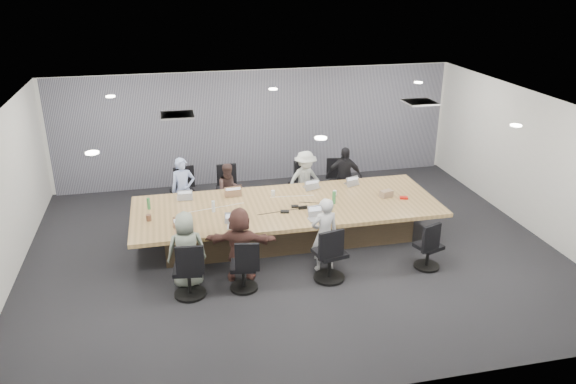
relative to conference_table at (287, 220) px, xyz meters
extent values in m
cube|color=black|center=(0.00, -0.50, -0.40)|extent=(10.00, 8.00, 0.00)
cube|color=white|center=(0.00, -0.50, 2.40)|extent=(10.00, 8.00, 0.00)
cube|color=silver|center=(0.00, 3.50, 1.00)|extent=(10.00, 0.00, 2.80)
cube|color=silver|center=(0.00, -4.50, 1.00)|extent=(10.00, 0.00, 2.80)
cube|color=silver|center=(-5.00, -0.50, 1.00)|extent=(0.00, 8.00, 2.80)
cube|color=silver|center=(5.00, -0.50, 1.00)|extent=(0.00, 8.00, 2.80)
cube|color=gray|center=(0.00, 3.42, 1.00)|extent=(9.80, 0.04, 2.80)
cube|color=#4E3D2B|center=(0.00, 0.00, -0.07)|extent=(4.80, 1.40, 0.66)
cube|color=tan|center=(0.00, 0.00, 0.30)|extent=(6.00, 2.20, 0.08)
imported|color=#99ADE4|center=(-1.95, 1.35, 0.30)|extent=(0.55, 0.41, 1.40)
cube|color=#B2B2B7|center=(-1.95, 0.80, 0.35)|extent=(0.31, 0.22, 0.02)
imported|color=#422F2C|center=(-0.97, 1.35, 0.20)|extent=(0.65, 0.54, 1.20)
cube|color=#8C6647|center=(-0.97, 0.80, 0.35)|extent=(0.35, 0.25, 0.02)
imported|color=#B3B9B4|center=(0.72, 1.35, 0.28)|extent=(0.98, 0.70, 1.37)
cube|color=#B2B2B7|center=(0.72, 0.80, 0.35)|extent=(0.37, 0.29, 0.02)
imported|color=black|center=(1.61, 1.35, 0.30)|extent=(0.88, 0.53, 1.40)
cube|color=#B2B2B7|center=(1.61, 0.80, 0.35)|extent=(0.32, 0.26, 0.02)
imported|color=gray|center=(-2.03, -1.35, 0.27)|extent=(0.67, 0.45, 1.35)
cube|color=#8C6647|center=(-2.03, -0.80, 0.35)|extent=(0.37, 0.27, 0.02)
imported|color=#53312B|center=(-1.12, -1.35, 0.27)|extent=(1.31, 0.69, 1.34)
cube|color=#B2B2B7|center=(-1.12, -0.80, 0.35)|extent=(0.33, 0.25, 0.02)
imported|color=#ADADB2|center=(0.38, -1.35, 0.29)|extent=(0.54, 0.38, 1.39)
cube|color=#B2B2B7|center=(0.38, -0.80, 0.35)|extent=(0.31, 0.23, 0.02)
cylinder|color=#357C43|center=(-2.65, 0.38, 0.45)|extent=(0.08, 0.08, 0.23)
cylinder|color=#357C43|center=(0.92, -0.14, 0.47)|extent=(0.09, 0.09, 0.25)
cylinder|color=silver|center=(-1.44, -0.02, 0.45)|extent=(0.07, 0.07, 0.22)
cylinder|color=white|center=(-0.17, 0.54, 0.39)|extent=(0.11, 0.11, 0.10)
cylinder|color=white|center=(1.07, 0.29, 0.39)|extent=(0.08, 0.08, 0.10)
cylinder|color=brown|center=(-2.65, -0.16, 0.40)|extent=(0.10, 0.10, 0.12)
cube|color=black|center=(-0.12, -0.35, 0.36)|extent=(0.18, 0.14, 0.03)
cube|color=black|center=(0.13, -0.14, 0.35)|extent=(0.16, 0.12, 0.03)
cube|color=black|center=(0.26, -0.27, 0.37)|extent=(0.17, 0.05, 0.07)
cube|color=#95785D|center=(2.07, -0.04, 0.41)|extent=(0.28, 0.22, 0.13)
cube|color=red|center=(2.38, -0.21, 0.36)|extent=(0.19, 0.15, 0.04)
camera|label=1|loc=(-2.19, -9.91, 4.71)|focal=35.00mm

